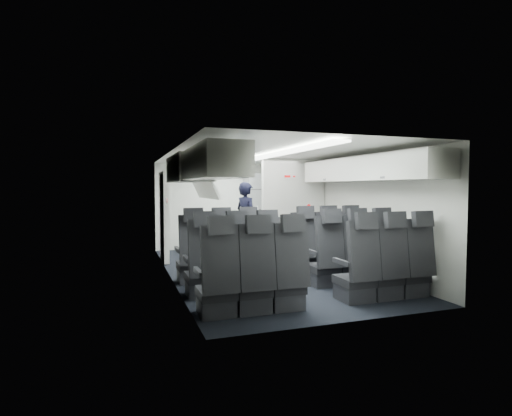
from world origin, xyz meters
TOP-DOWN VIEW (x-y plane):
  - cabin_shell at (0.00, 0.00)m, footprint 3.41×6.01m
  - seat_row_front at (-0.00, -0.53)m, footprint 3.33×0.56m
  - seat_row_mid at (-0.00, -1.43)m, footprint 3.33×0.56m
  - seat_row_rear at (-0.00, -2.33)m, footprint 3.33×0.56m
  - overhead_bin_left_rear at (-1.40, -2.00)m, footprint 0.53×1.80m
  - overhead_bin_left_front_open at (-1.44, -0.25)m, footprint 0.64×1.70m
  - overhead_bin_right_rear at (1.40, -2.00)m, footprint 0.53×1.80m
  - overhead_bin_right_front at (1.40, -0.25)m, footprint 0.53×1.70m
  - bulkhead_partition at (0.98, 0.80)m, footprint 1.40×0.15m
  - galley_unit at (0.95, 2.72)m, footprint 0.85×0.52m
  - boarding_door at (-1.64, 1.55)m, footprint 0.12×1.27m
  - flight_attendant at (0.13, 1.43)m, footprint 0.60×0.71m
  - carry_on_bag at (-1.37, -0.47)m, footprint 0.42×0.33m
  - papers at (0.32, 1.38)m, footprint 0.17×0.10m

SIDE VIEW (x-z plane):
  - seat_row_front at x=0.00m, z-range -0.21..1.02m
  - seat_row_mid at x=0.00m, z-range -0.21..1.02m
  - seat_row_rear at x=0.00m, z-range -0.21..1.02m
  - flight_attendant at x=0.13m, z-range 0.00..1.67m
  - galley_unit at x=0.95m, z-range 0.00..1.90m
  - boarding_door at x=-1.64m, z-range 0.02..1.88m
  - papers at x=0.32m, z-range 1.00..1.12m
  - bulkhead_partition at x=0.98m, z-range 0.01..2.14m
  - cabin_shell at x=0.00m, z-range 0.04..2.21m
  - overhead_bin_left_front_open at x=-1.44m, z-range 1.38..2.10m
  - carry_on_bag at x=-1.37m, z-range 1.68..1.91m
  - overhead_bin_right_front at x=1.40m, z-range 1.66..2.06m
  - overhead_bin_left_rear at x=-1.40m, z-range 1.66..2.06m
  - overhead_bin_right_rear at x=1.40m, z-range 1.66..2.06m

